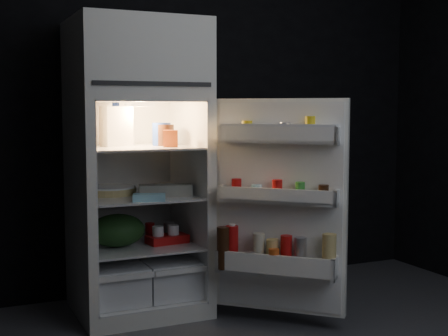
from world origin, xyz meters
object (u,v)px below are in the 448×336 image
fridge_door (278,210)px  milk_jug (116,126)px  refrigerator (136,157)px  egg_carton (165,190)px  yogurt_tray (167,239)px

fridge_door → milk_jug: 1.10m
refrigerator → milk_jug: size_ratio=7.42×
fridge_door → egg_carton: 0.71m
milk_jug → egg_carton: 0.49m
refrigerator → yogurt_tray: 0.54m
refrigerator → milk_jug: refrigerator is taller
refrigerator → milk_jug: (-0.12, 0.01, 0.19)m
milk_jug → yogurt_tray: size_ratio=0.98×
yogurt_tray → milk_jug: bearing=151.5°
egg_carton → yogurt_tray: egg_carton is taller
milk_jug → yogurt_tray: bearing=-25.7°
fridge_door → yogurt_tray: (-0.48, 0.54, -0.23)m
yogurt_tray → refrigerator: bearing=142.3°
refrigerator → egg_carton: bearing=-45.8°
refrigerator → yogurt_tray: bearing=-30.4°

